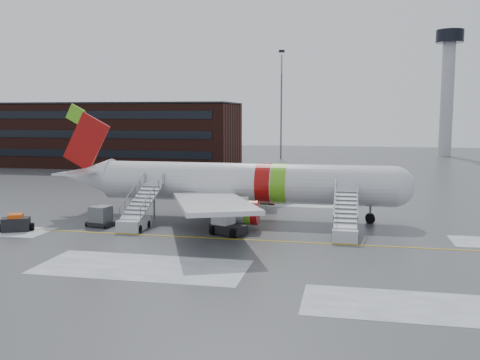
% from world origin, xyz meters
% --- Properties ---
extents(ground, '(260.00, 260.00, 0.00)m').
position_xyz_m(ground, '(0.00, 0.00, 0.00)').
color(ground, '#494C4F').
rests_on(ground, ground).
extents(airliner, '(35.03, 32.97, 11.18)m').
position_xyz_m(airliner, '(-3.58, 7.95, 3.42)').
color(airliner, silver).
rests_on(airliner, ground).
extents(airstair_fwd, '(2.05, 7.70, 3.48)m').
position_xyz_m(airstair_fwd, '(7.16, 1.41, 1.06)').
color(airstair_fwd, silver).
rests_on(airstair_fwd, ground).
extents(airstair_aft, '(2.05, 7.70, 3.48)m').
position_xyz_m(airstair_aft, '(-11.05, 1.41, 1.06)').
color(airstair_aft, '#B5B7BD').
rests_on(airstair_aft, ground).
extents(pushback_tug, '(3.38, 3.03, 1.71)m').
position_xyz_m(pushback_tug, '(-2.70, 0.66, 0.76)').
color(pushback_tug, black).
rests_on(pushback_tug, ground).
extents(uld_container, '(2.51, 2.01, 1.84)m').
position_xyz_m(uld_container, '(-14.63, 1.55, 0.86)').
color(uld_container, black).
rests_on(uld_container, ground).
extents(baggage_tractor, '(3.12, 2.18, 1.52)m').
position_xyz_m(baggage_tractor, '(-20.90, -1.85, 0.65)').
color(baggage_tractor, black).
rests_on(baggage_tractor, ground).
extents(terminal_building, '(62.00, 16.11, 12.30)m').
position_xyz_m(terminal_building, '(-45.00, 54.98, 6.20)').
color(terminal_building, '#3F1E16').
rests_on(terminal_building, ground).
extents(control_tower, '(6.40, 6.40, 30.00)m').
position_xyz_m(control_tower, '(30.00, 95.00, 18.75)').
color(control_tower, '#B2B5BA').
rests_on(control_tower, ground).
extents(light_mast_far_n, '(1.20, 1.20, 24.25)m').
position_xyz_m(light_mast_far_n, '(-8.00, 78.00, 13.84)').
color(light_mast_far_n, '#595B60').
rests_on(light_mast_far_n, ground).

